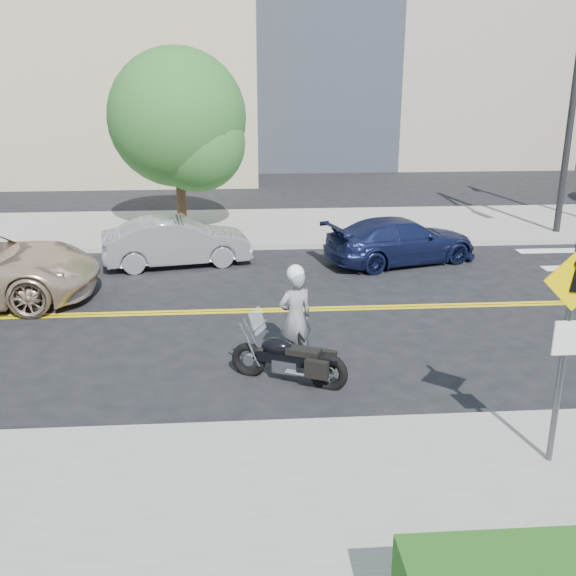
# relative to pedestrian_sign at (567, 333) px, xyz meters

# --- Properties ---
(ground_plane) EXTENTS (120.00, 120.00, 0.00)m
(ground_plane) POSITION_rel_pedestrian_sign_xyz_m (-4.20, 6.31, -1.96)
(ground_plane) COLOR black
(ground_plane) RESTS_ON ground
(sidewalk_near) EXTENTS (60.00, 5.00, 0.15)m
(sidewalk_near) POSITION_rel_pedestrian_sign_xyz_m (-4.20, -1.19, -1.89)
(sidewalk_near) COLOR #9E9B91
(sidewalk_near) RESTS_ON ground_plane
(sidewalk_far) EXTENTS (60.00, 5.00, 0.15)m
(sidewalk_far) POSITION_rel_pedestrian_sign_xyz_m (-4.20, 13.81, -1.89)
(sidewalk_far) COLOR #9E9B91
(sidewalk_far) RESTS_ON ground_plane
(pedestrian_sign) EXTENTS (0.78, 0.08, 3.00)m
(pedestrian_sign) POSITION_rel_pedestrian_sign_xyz_m (0.00, 0.00, 0.00)
(pedestrian_sign) COLOR #4C4C51
(pedestrian_sign) RESTS_ON sidewalk_near
(motorcyclist) EXTENTS (0.73, 0.60, 1.82)m
(motorcyclist) POSITION_rel_pedestrian_sign_xyz_m (-3.07, 3.65, -1.05)
(motorcyclist) COLOR #A0A0A4
(motorcyclist) RESTS_ON ground
(motorcycle) EXTENTS (2.07, 1.38, 1.22)m
(motorcycle) POSITION_rel_pedestrian_sign_xyz_m (-3.24, 2.85, -1.35)
(motorcycle) COLOR black
(motorcycle) RESTS_ON ground
(parked_car_silver) EXTENTS (4.05, 2.06, 1.27)m
(parked_car_silver) POSITION_rel_pedestrian_sign_xyz_m (-5.69, 9.98, -1.32)
(parked_car_silver) COLOR #A0A2A8
(parked_car_silver) RESTS_ON ground
(parked_car_blue) EXTENTS (4.50, 2.89, 1.21)m
(parked_car_blue) POSITION_rel_pedestrian_sign_xyz_m (0.28, 9.78, -1.35)
(parked_car_blue) COLOR #181F49
(parked_car_blue) RESTS_ON ground
(tree_far_a) EXTENTS (4.13, 4.13, 5.64)m
(tree_far_a) POSITION_rel_pedestrian_sign_xyz_m (-5.82, 13.44, 1.61)
(tree_far_a) COLOR #382619
(tree_far_a) RESTS_ON ground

